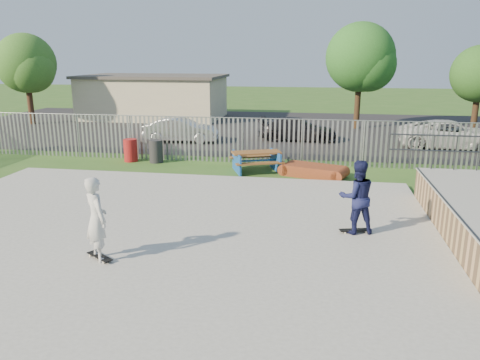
% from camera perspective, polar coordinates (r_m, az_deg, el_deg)
% --- Properties ---
extents(ground, '(120.00, 120.00, 0.00)m').
position_cam_1_polar(ground, '(12.76, -10.68, -6.69)').
color(ground, '#325D20').
rests_on(ground, ground).
extents(concrete_slab, '(15.00, 12.00, 0.15)m').
position_cam_1_polar(concrete_slab, '(12.73, -10.69, -6.38)').
color(concrete_slab, '#959691').
rests_on(concrete_slab, ground).
extents(fence, '(26.04, 16.02, 2.00)m').
position_cam_1_polar(fence, '(16.43, -2.14, 2.13)').
color(fence, gray).
rests_on(fence, ground).
extents(picnic_table, '(2.42, 2.22, 0.83)m').
position_cam_1_polar(picnic_table, '(19.25, 1.99, 2.29)').
color(picnic_table, brown).
rests_on(picnic_table, ground).
extents(funbox, '(2.44, 1.77, 0.44)m').
position_cam_1_polar(funbox, '(18.73, 8.94, 1.11)').
color(funbox, maroon).
rests_on(funbox, ground).
extents(trash_bin_red, '(0.60, 0.60, 1.01)m').
position_cam_1_polar(trash_bin_red, '(21.66, -13.19, 3.56)').
color(trash_bin_red, maroon).
rests_on(trash_bin_red, ground).
extents(trash_bin_grey, '(0.61, 0.61, 1.01)m').
position_cam_1_polar(trash_bin_grey, '(21.19, -10.20, 3.47)').
color(trash_bin_grey, '#262628').
rests_on(trash_bin_grey, ground).
extents(parking_lot, '(40.00, 18.00, 0.02)m').
position_cam_1_polar(parking_lot, '(30.75, 1.42, 6.33)').
color(parking_lot, black).
rests_on(parking_lot, ground).
extents(car_silver, '(4.12, 1.75, 1.32)m').
position_cam_1_polar(car_silver, '(25.93, -7.21, 6.08)').
color(car_silver, silver).
rests_on(car_silver, parking_lot).
extents(car_dark, '(4.36, 1.79, 1.26)m').
position_cam_1_polar(car_dark, '(26.40, 7.02, 6.18)').
color(car_dark, black).
rests_on(car_dark, parking_lot).
extents(car_white, '(5.24, 2.66, 1.42)m').
position_cam_1_polar(car_white, '(26.20, 24.35, 5.06)').
color(car_white, silver).
rests_on(car_white, parking_lot).
extents(building, '(10.40, 6.40, 3.20)m').
position_cam_1_polar(building, '(36.35, -10.43, 9.98)').
color(building, beige).
rests_on(building, ground).
extents(tree_left, '(3.94, 3.94, 6.08)m').
position_cam_1_polar(tree_left, '(35.40, -24.66, 12.79)').
color(tree_left, '#472B1C').
rests_on(tree_left, ground).
extents(tree_mid, '(4.32, 4.32, 6.67)m').
position_cam_1_polar(tree_mid, '(31.28, 14.47, 14.26)').
color(tree_mid, '#3C2818').
rests_on(tree_mid, ground).
extents(tree_right, '(3.41, 3.41, 5.26)m').
position_cam_1_polar(tree_right, '(32.15, 27.22, 11.41)').
color(tree_right, '#3B2717').
rests_on(tree_right, ground).
extents(skateboard_a, '(0.82, 0.40, 0.08)m').
position_cam_1_polar(skateboard_a, '(12.72, 13.79, -6.03)').
color(skateboard_a, black).
rests_on(skateboard_a, concrete_slab).
extents(skateboard_b, '(0.78, 0.60, 0.08)m').
position_cam_1_polar(skateboard_b, '(11.29, -16.72, -9.01)').
color(skateboard_b, black).
rests_on(skateboard_b, concrete_slab).
extents(skater_navy, '(1.10, 0.95, 1.94)m').
position_cam_1_polar(skater_navy, '(12.43, 14.05, -2.02)').
color(skater_navy, '#161945').
rests_on(skater_navy, concrete_slab).
extents(skater_white, '(0.83, 0.82, 1.94)m').
position_cam_1_polar(skater_white, '(10.96, -17.09, -4.55)').
color(skater_white, silver).
rests_on(skater_white, concrete_slab).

